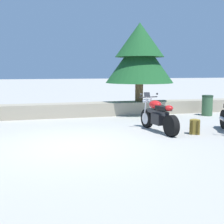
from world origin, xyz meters
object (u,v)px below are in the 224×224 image
(pine_tree_mid_left, at_px, (140,54))
(trash_bin, at_px, (207,105))
(rider_backpack, at_px, (195,126))
(motorcycle_red_centre, at_px, (158,116))

(pine_tree_mid_left, height_order, trash_bin, pine_tree_mid_left)
(rider_backpack, relative_size, pine_tree_mid_left, 0.14)
(rider_backpack, distance_m, pine_tree_mid_left, 5.08)
(rider_backpack, xyz_separation_m, trash_bin, (2.44, 3.19, 0.19))
(trash_bin, bearing_deg, pine_tree_mid_left, 152.78)
(rider_backpack, bearing_deg, motorcycle_red_centre, 144.29)
(trash_bin, bearing_deg, motorcycle_red_centre, -142.77)
(motorcycle_red_centre, relative_size, pine_tree_mid_left, 0.61)
(pine_tree_mid_left, bearing_deg, rider_backpack, -88.43)
(pine_tree_mid_left, distance_m, trash_bin, 3.59)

